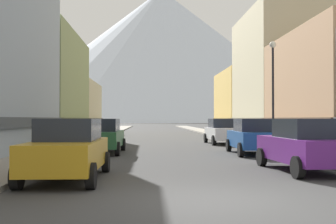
{
  "coord_description": "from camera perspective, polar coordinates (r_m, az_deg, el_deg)",
  "views": [
    {
      "loc": [
        -1.48,
        -8.66,
        1.78
      ],
      "look_at": [
        0.35,
        27.47,
        2.38
      ],
      "focal_mm": 43.1,
      "sensor_mm": 36.0,
      "label": 1
    }
  ],
  "objects": [
    {
      "name": "ground_plane",
      "position": [
        8.96,
        6.81,
        -12.41
      ],
      "size": [
        400.0,
        400.0,
        0.0
      ],
      "primitive_type": "plane",
      "color": "#383838"
    },
    {
      "name": "sidewalk_left",
      "position": [
        43.95,
        -9.13,
        -3.17
      ],
      "size": [
        2.5,
        100.0,
        0.15
      ],
      "primitive_type": "cube",
      "color": "gray",
      "rests_on": "ground"
    },
    {
      "name": "sidewalk_right",
      "position": [
        44.37,
        7.15,
        -3.15
      ],
      "size": [
        2.5,
        100.0,
        0.15
      ],
      "primitive_type": "cube",
      "color": "gray",
      "rests_on": "ground"
    },
    {
      "name": "storefront_left_2",
      "position": [
        36.35,
        -18.72,
        3.17
      ],
      "size": [
        8.06,
        13.49,
        9.05
      ],
      "color": "#8C9966",
      "rests_on": "ground"
    },
    {
      "name": "storefront_left_3",
      "position": [
        48.4,
        -14.66,
        0.4
      ],
      "size": [
        8.0,
        11.39,
        6.02
      ],
      "color": "beige",
      "rests_on": "ground"
    },
    {
      "name": "storefront_right_2",
      "position": [
        38.99,
        16.64,
        4.66
      ],
      "size": [
        8.31,
        11.73,
        11.5
      ],
      "color": "beige",
      "rests_on": "ground"
    },
    {
      "name": "storefront_right_3",
      "position": [
        50.3,
        12.44,
        1.17
      ],
      "size": [
        8.94,
        11.48,
        7.53
      ],
      "color": "#D8B259",
      "rests_on": "ground"
    },
    {
      "name": "car_left_0",
      "position": [
        12.19,
        -13.92,
        -5.07
      ],
      "size": [
        2.09,
        4.41,
        1.78
      ],
      "color": "#B28419",
      "rests_on": "ground"
    },
    {
      "name": "car_left_1",
      "position": [
        21.08,
        -9.23,
        -3.34
      ],
      "size": [
        2.15,
        4.44,
        1.78
      ],
      "color": "#265933",
      "rests_on": "ground"
    },
    {
      "name": "car_right_0",
      "position": [
        14.36,
        18.74,
        -4.42
      ],
      "size": [
        2.23,
        4.47,
        1.78
      ],
      "color": "#591E72",
      "rests_on": "ground"
    },
    {
      "name": "car_right_1",
      "position": [
        20.72,
        11.88,
        -3.37
      ],
      "size": [
        2.18,
        4.45,
        1.78
      ],
      "color": "#19478C",
      "rests_on": "ground"
    },
    {
      "name": "car_right_2",
      "position": [
        28.81,
        7.67,
        -2.7
      ],
      "size": [
        2.14,
        4.44,
        1.78
      ],
      "color": "silver",
      "rests_on": "ground"
    },
    {
      "name": "trash_bin_right",
      "position": [
        19.15,
        21.3,
        -4.29
      ],
      "size": [
        0.59,
        0.59,
        0.98
      ],
      "color": "#4C5156",
      "rests_on": "sidewalk_right"
    },
    {
      "name": "potted_plant_1",
      "position": [
        19.74,
        22.61,
        -4.2
      ],
      "size": [
        0.54,
        0.54,
        0.9
      ],
      "color": "brown",
      "rests_on": "sidewalk_right"
    },
    {
      "name": "potted_plant_2",
      "position": [
        29.79,
        13.66,
        -2.97
      ],
      "size": [
        0.64,
        0.64,
        1.0
      ],
      "color": "gray",
      "rests_on": "sidewalk_right"
    },
    {
      "name": "pedestrian_0",
      "position": [
        28.03,
        13.13,
        -2.82
      ],
      "size": [
        0.36,
        0.36,
        1.54
      ],
      "color": "maroon",
      "rests_on": "sidewalk_right"
    },
    {
      "name": "streetlamp_right",
      "position": [
        22.77,
        14.62,
        4.64
      ],
      "size": [
        0.36,
        0.36,
        5.86
      ],
      "color": "black",
      "rests_on": "sidewalk_right"
    },
    {
      "name": "mountain_backdrop",
      "position": [
        272.14,
        -0.92,
        8.01
      ],
      "size": [
        215.44,
        215.44,
        88.37
      ],
      "primitive_type": "cone",
      "color": "silver",
      "rests_on": "ground"
    }
  ]
}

